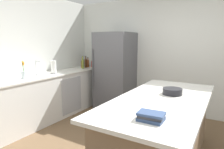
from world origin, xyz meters
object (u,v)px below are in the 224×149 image
refrigerator (115,71)px  mixing_bowl (172,91)px  olive_oil_bottle (83,63)px  flower_vase (24,73)px  vinegar_bottle (88,63)px  kitchen_island (161,132)px  syrup_bottle (86,63)px  sink_faucet (37,68)px  paper_towel_roll (54,67)px  cookbook_stack (151,116)px  whiskey_bottle (82,64)px  hot_sauce_bottle (92,64)px

refrigerator → mixing_bowl: size_ratio=7.09×
mixing_bowl → olive_oil_bottle: bearing=153.8°
flower_vase → olive_oil_bottle: same height
vinegar_bottle → kitchen_island: bearing=-34.8°
flower_vase → olive_oil_bottle: size_ratio=1.00×
kitchen_island → vinegar_bottle: bearing=145.2°
kitchen_island → olive_oil_bottle: (-2.46, 1.47, 0.61)m
syrup_bottle → olive_oil_bottle: (0.05, -0.19, 0.01)m
sink_faucet → olive_oil_bottle: olive_oil_bottle is taller
sink_faucet → paper_towel_roll: 0.36m
cookbook_stack → flower_vase: bearing=167.1°
sink_faucet → mixing_bowl: bearing=1.1°
refrigerator → sink_faucet: refrigerator is taller
refrigerator → vinegar_bottle: 0.88m
olive_oil_bottle → mixing_bowl: olive_oil_bottle is taller
refrigerator → flower_vase: 2.02m
sink_faucet → olive_oil_bottle: 1.30m
flower_vase → syrup_bottle: size_ratio=1.05×
refrigerator → syrup_bottle: size_ratio=6.06×
whiskey_bottle → olive_oil_bottle: bearing=-47.7°
flower_vase → mixing_bowl: flower_vase is taller
paper_towel_roll → whiskey_bottle: size_ratio=1.18×
syrup_bottle → mixing_bowl: (2.57, -1.43, -0.11)m
paper_towel_roll → olive_oil_bottle: olive_oil_bottle is taller
vinegar_bottle → syrup_bottle: syrup_bottle is taller
hot_sauce_bottle → olive_oil_bottle: 0.37m
vinegar_bottle → syrup_bottle: 0.08m
refrigerator → olive_oil_bottle: refrigerator is taller
kitchen_island → flower_vase: 2.57m
whiskey_bottle → olive_oil_bottle: 0.13m
paper_towel_roll → syrup_bottle: paper_towel_roll is taller
refrigerator → hot_sauce_bottle: refrigerator is taller
hot_sauce_bottle → vinegar_bottle: vinegar_bottle is taller
refrigerator → cookbook_stack: 3.00m
refrigerator → cookbook_stack: size_ratio=7.47×
kitchen_island → syrup_bottle: syrup_bottle is taller
paper_towel_roll → cookbook_stack: size_ratio=1.29×
flower_vase → paper_towel_roll: size_ratio=1.01×
mixing_bowl → refrigerator: bearing=139.7°
hot_sauce_bottle → cookbook_stack: hot_sauce_bottle is taller
kitchen_island → vinegar_bottle: size_ratio=8.64×
sink_faucet → hot_sauce_bottle: sink_faucet is taller
kitchen_island → cookbook_stack: 0.90m
olive_oil_bottle → mixing_bowl: bearing=-26.2°
hot_sauce_bottle → syrup_bottle: (-0.07, -0.18, 0.03)m
cookbook_stack → mixing_bowl: mixing_bowl is taller
sink_faucet → flower_vase: size_ratio=0.95×
refrigerator → paper_towel_roll: 1.42m
mixing_bowl → cookbook_stack: bearing=-86.6°
flower_vase → vinegar_bottle: flower_vase is taller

